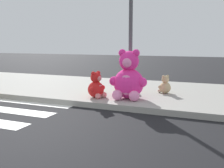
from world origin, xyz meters
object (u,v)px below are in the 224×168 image
object	(u,v)px
plush_yellow	(127,83)
sign_pole	(131,35)
plush_red	(96,87)
plush_lime	(97,86)
plush_pink_large	(128,79)
plush_tan	(165,86)

from	to	relation	value
plush_yellow	sign_pole	bearing A→B (deg)	-63.12
plush_yellow	plush_red	size ratio (longest dim) A/B	0.84
sign_pole	plush_lime	size ratio (longest dim) A/B	6.10
plush_pink_large	plush_red	distance (m)	0.90
plush_yellow	plush_red	distance (m)	1.44
sign_pole	plush_pink_large	distance (m)	1.32
plush_pink_large	plush_tan	distance (m)	1.39
plush_yellow	plush_red	xyz separation A→B (m)	(-0.40, -1.38, 0.05)
plush_pink_large	plush_tan	world-z (taller)	plush_pink_large
plush_yellow	plush_tan	bearing A→B (deg)	-1.67
plush_red	plush_pink_large	bearing A→B (deg)	14.23
sign_pole	plush_lime	distance (m)	1.80
sign_pole	plush_red	bearing A→B (deg)	-130.84
plush_lime	plush_red	world-z (taller)	plush_red
plush_tan	sign_pole	bearing A→B (deg)	-149.13
plush_pink_large	plush_lime	distance (m)	1.27
sign_pole	plush_yellow	xyz separation A→B (m)	(-0.29, 0.58, -1.46)
sign_pole	plush_pink_large	world-z (taller)	sign_pole
plush_lime	plush_red	size ratio (longest dim) A/B	0.73
plush_pink_large	plush_red	size ratio (longest dim) A/B	1.82
plush_pink_large	plush_yellow	world-z (taller)	plush_pink_large
plush_lime	plush_yellow	size ratio (longest dim) A/B	0.87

